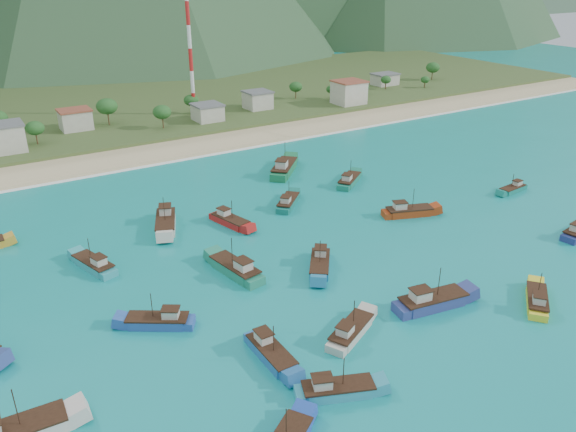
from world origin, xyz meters
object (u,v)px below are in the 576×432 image
radio_tower (190,48)px  boat_6 (94,265)px  boat_12 (230,221)px  boat_16 (271,353)px  boat_7 (432,302)px  boat_26 (288,203)px  boat_28 (349,181)px  boat_4 (408,212)px  boat_9 (336,391)px  boat_1 (166,223)px  boat_14 (236,270)px  boat_21 (320,265)px  boat_5 (284,169)px  boat_11 (513,190)px  boat_8 (351,332)px  boat_20 (537,301)px  boat_24 (159,322)px

radio_tower → boat_6: radio_tower is taller
boat_12 → boat_16: bearing=56.4°
radio_tower → boat_7: bearing=-96.9°
boat_6 → boat_26: size_ratio=1.16×
boat_12 → boat_28: (33.82, 5.45, 0.05)m
boat_28 → boat_4: bearing=-38.0°
boat_6 → boat_9: size_ratio=1.03×
boat_9 → boat_1: bearing=-157.3°
boat_4 → boat_14: 41.00m
boat_26 → boat_12: bearing=-126.2°
boat_4 → boat_21: (-27.99, -8.55, -0.03)m
boat_5 → boat_4: bearing=-32.7°
boat_6 → boat_26: (42.19, 5.86, -0.03)m
boat_16 → boat_11: bearing=-163.6°
radio_tower → boat_8: 128.94m
boat_5 → boat_21: boat_5 is taller
boat_5 → boat_20: size_ratio=1.39×
boat_5 → boat_1: bearing=-113.6°
radio_tower → boat_4: 99.69m
boat_7 → boat_11: (49.92, 24.50, -0.40)m
radio_tower → boat_16: 130.44m
radio_tower → boat_11: bearing=-70.7°
boat_7 → boat_8: 14.75m
boat_6 → boat_8: bearing=-73.1°
boat_7 → boat_26: (2.25, 44.39, -0.23)m
boat_14 → boat_28: 47.98m
boat_11 → boat_14: 70.32m
radio_tower → boat_6: 104.10m
boat_9 → boat_16: boat_16 is taller
boat_1 → boat_9: size_ratio=1.24×
boat_8 → boat_14: boat_14 is taller
boat_1 → boat_26: size_ratio=1.39×
boat_8 → boat_20: size_ratio=1.11×
boat_8 → boat_24: 27.10m
boat_5 → boat_21: (-19.85, -44.03, -0.36)m
boat_4 → boat_9: 55.96m
radio_tower → boat_20: size_ratio=4.71×
boat_7 → boat_28: boat_7 is taller
boat_21 → boat_16: bearing=77.5°
boat_11 → boat_14: (-70.32, -0.19, 0.36)m
boat_4 → boat_7: (-20.51, -27.07, 0.13)m
boat_5 → boat_16: size_ratio=1.26×
boat_5 → radio_tower: bearing=131.9°
radio_tower → boat_6: size_ratio=4.08×
boat_21 → boat_11: bearing=-136.8°
boat_16 → boat_28: (47.80, 45.50, 0.03)m
boat_1 → boat_7: (23.73, -47.93, -0.02)m
boat_9 → boat_28: 71.39m
boat_1 → boat_28: boat_1 is taller
boat_12 → boat_14: size_ratio=0.85×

